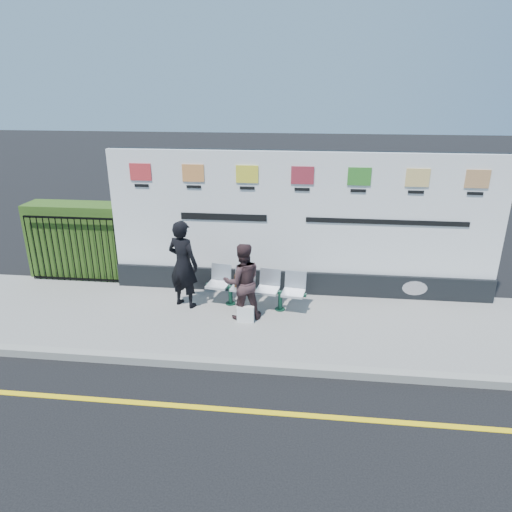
{
  "coord_description": "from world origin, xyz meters",
  "views": [
    {
      "loc": [
        0.59,
        -5.22,
        4.33
      ],
      "look_at": [
        -0.33,
        2.93,
        1.25
      ],
      "focal_mm": 32.0,
      "sensor_mm": 36.0,
      "label": 1
    }
  ],
  "objects": [
    {
      "name": "bench",
      "position": [
        -0.36,
        3.01,
        0.33
      ],
      "size": [
        2.03,
        0.79,
        0.42
      ],
      "primitive_type": null,
      "rotation": [
        0.0,
        0.0,
        -0.14
      ],
      "color": "silver",
      "rests_on": "pavement"
    },
    {
      "name": "woman_right",
      "position": [
        -0.54,
        2.54,
        0.87
      ],
      "size": [
        0.88,
        0.78,
        1.51
      ],
      "primitive_type": "imported",
      "rotation": [
        0.0,
        0.0,
        3.47
      ],
      "color": "#3B2628",
      "rests_on": "pavement"
    },
    {
      "name": "handbag_brown",
      "position": [
        -0.61,
        3.05,
        0.67
      ],
      "size": [
        0.31,
        0.14,
        0.25
      ],
      "primitive_type": "cube",
      "rotation": [
        0.0,
        0.0,
        0.01
      ],
      "color": "black",
      "rests_on": "bench"
    },
    {
      "name": "woman_left",
      "position": [
        -1.78,
        2.93,
        1.02
      ],
      "size": [
        0.76,
        0.63,
        1.79
      ],
      "primitive_type": "imported",
      "rotation": [
        0.0,
        0.0,
        2.78
      ],
      "color": "black",
      "rests_on": "pavement"
    },
    {
      "name": "yellow_line",
      "position": [
        0.0,
        0.0,
        0.0
      ],
      "size": [
        14.0,
        0.1,
        0.01
      ],
      "primitive_type": "cube",
      "color": "yellow",
      "rests_on": "ground"
    },
    {
      "name": "carrier_bag_white",
      "position": [
        -0.46,
        2.41,
        0.28
      ],
      "size": [
        0.32,
        0.19,
        0.32
      ],
      "primitive_type": "cube",
      "color": "white",
      "rests_on": "pavement"
    },
    {
      "name": "hedge",
      "position": [
        -4.58,
        4.3,
        0.97
      ],
      "size": [
        2.35,
        0.7,
        1.7
      ],
      "primitive_type": "cube",
      "color": "#315218",
      "rests_on": "pavement"
    },
    {
      "name": "billboard",
      "position": [
        0.5,
        3.85,
        1.42
      ],
      "size": [
        8.0,
        0.3,
        3.0
      ],
      "color": "black",
      "rests_on": "pavement"
    },
    {
      "name": "railing",
      "position": [
        -4.58,
        3.85,
        0.89
      ],
      "size": [
        2.05,
        0.06,
        1.54
      ],
      "primitive_type": null,
      "color": "black",
      "rests_on": "pavement"
    },
    {
      "name": "ground",
      "position": [
        0.0,
        0.0,
        0.0
      ],
      "size": [
        80.0,
        80.0,
        0.0
      ],
      "primitive_type": "plane",
      "color": "black"
    },
    {
      "name": "pavement",
      "position": [
        0.0,
        2.5,
        0.06
      ],
      "size": [
        14.0,
        3.0,
        0.12
      ],
      "primitive_type": "cube",
      "color": "gray",
      "rests_on": "ground"
    },
    {
      "name": "kerb",
      "position": [
        0.0,
        1.0,
        0.07
      ],
      "size": [
        14.0,
        0.18,
        0.14
      ],
      "primitive_type": "cube",
      "color": "gray",
      "rests_on": "ground"
    }
  ]
}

